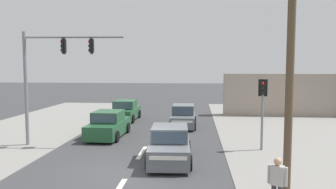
{
  "coord_description": "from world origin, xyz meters",
  "views": [
    {
      "loc": [
        2.63,
        -12.5,
        4.18
      ],
      "look_at": [
        1.2,
        4.0,
        2.77
      ],
      "focal_mm": 35.0,
      "sensor_mm": 36.0,
      "label": 1
    }
  ],
  "objects_px": {
    "utility_pole_foreground_right": "(287,28)",
    "sedan_kerbside_parked": "(125,111)",
    "hatchback_receding_far": "(183,117)",
    "traffic_signal_mast": "(50,67)",
    "pedestal_signal_right_kerb": "(263,102)",
    "sedan_crossing_left": "(108,125)",
    "pedestrian_at_kerb": "(277,182)",
    "sedan_oncoming_mid": "(170,145)"
  },
  "relations": [
    {
      "from": "traffic_signal_mast",
      "to": "hatchback_receding_far",
      "type": "xyz_separation_m",
      "value": [
        6.76,
        5.94,
        -3.44
      ]
    },
    {
      "from": "traffic_signal_mast",
      "to": "sedan_crossing_left",
      "type": "height_order",
      "value": "traffic_signal_mast"
    },
    {
      "from": "traffic_signal_mast",
      "to": "sedan_kerbside_parked",
      "type": "xyz_separation_m",
      "value": [
        2.13,
        8.48,
        -3.44
      ]
    },
    {
      "from": "hatchback_receding_far",
      "to": "pedestrian_at_kerb",
      "type": "height_order",
      "value": "pedestrian_at_kerb"
    },
    {
      "from": "hatchback_receding_far",
      "to": "sedan_crossing_left",
      "type": "distance_m",
      "value": 5.63
    },
    {
      "from": "utility_pole_foreground_right",
      "to": "hatchback_receding_far",
      "type": "xyz_separation_m",
      "value": [
        -3.8,
        11.5,
        -4.73
      ]
    },
    {
      "from": "hatchback_receding_far",
      "to": "traffic_signal_mast",
      "type": "bearing_deg",
      "value": -138.7
    },
    {
      "from": "pedestal_signal_right_kerb",
      "to": "sedan_kerbside_parked",
      "type": "relative_size",
      "value": 0.84
    },
    {
      "from": "sedan_crossing_left",
      "to": "pedestal_signal_right_kerb",
      "type": "bearing_deg",
      "value": -15.87
    },
    {
      "from": "sedan_crossing_left",
      "to": "sedan_kerbside_parked",
      "type": "distance_m",
      "value": 6.18
    },
    {
      "from": "traffic_signal_mast",
      "to": "pedestrian_at_kerb",
      "type": "relative_size",
      "value": 3.68
    },
    {
      "from": "sedan_crossing_left",
      "to": "sedan_kerbside_parked",
      "type": "bearing_deg",
      "value": 93.06
    },
    {
      "from": "sedan_kerbside_parked",
      "to": "pedestrian_at_kerb",
      "type": "bearing_deg",
      "value": -63.63
    },
    {
      "from": "sedan_oncoming_mid",
      "to": "sedan_kerbside_parked",
      "type": "relative_size",
      "value": 1.01
    },
    {
      "from": "utility_pole_foreground_right",
      "to": "pedestal_signal_right_kerb",
      "type": "height_order",
      "value": "utility_pole_foreground_right"
    },
    {
      "from": "sedan_kerbside_parked",
      "to": "sedan_oncoming_mid",
      "type": "bearing_deg",
      "value": -68.01
    },
    {
      "from": "traffic_signal_mast",
      "to": "pedestal_signal_right_kerb",
      "type": "height_order",
      "value": "traffic_signal_mast"
    },
    {
      "from": "utility_pole_foreground_right",
      "to": "pedestrian_at_kerb",
      "type": "relative_size",
      "value": 6.22
    },
    {
      "from": "traffic_signal_mast",
      "to": "pedestal_signal_right_kerb",
      "type": "relative_size",
      "value": 1.69
    },
    {
      "from": "sedan_crossing_left",
      "to": "hatchback_receding_far",
      "type": "bearing_deg",
      "value": 40.14
    },
    {
      "from": "traffic_signal_mast",
      "to": "pedestrian_at_kerb",
      "type": "distance_m",
      "value": 12.77
    },
    {
      "from": "traffic_signal_mast",
      "to": "hatchback_receding_far",
      "type": "height_order",
      "value": "traffic_signal_mast"
    },
    {
      "from": "traffic_signal_mast",
      "to": "sedan_crossing_left",
      "type": "xyz_separation_m",
      "value": [
        2.46,
        2.31,
        -3.44
      ]
    },
    {
      "from": "utility_pole_foreground_right",
      "to": "sedan_oncoming_mid",
      "type": "bearing_deg",
      "value": 141.65
    },
    {
      "from": "sedan_kerbside_parked",
      "to": "sedan_crossing_left",
      "type": "bearing_deg",
      "value": -86.94
    },
    {
      "from": "hatchback_receding_far",
      "to": "sedan_kerbside_parked",
      "type": "bearing_deg",
      "value": 151.29
    },
    {
      "from": "pedestal_signal_right_kerb",
      "to": "sedan_kerbside_parked",
      "type": "height_order",
      "value": "pedestal_signal_right_kerb"
    },
    {
      "from": "hatchback_receding_far",
      "to": "sedan_oncoming_mid",
      "type": "bearing_deg",
      "value": -91.81
    },
    {
      "from": "hatchback_receding_far",
      "to": "sedan_crossing_left",
      "type": "xyz_separation_m",
      "value": [
        -4.3,
        -3.63,
        0.0
      ]
    },
    {
      "from": "traffic_signal_mast",
      "to": "sedan_kerbside_parked",
      "type": "bearing_deg",
      "value": 75.9
    },
    {
      "from": "hatchback_receding_far",
      "to": "sedan_kerbside_parked",
      "type": "xyz_separation_m",
      "value": [
        -4.63,
        2.54,
        0.0
      ]
    },
    {
      "from": "pedestal_signal_right_kerb",
      "to": "sedan_oncoming_mid",
      "type": "relative_size",
      "value": 0.83
    },
    {
      "from": "utility_pole_foreground_right",
      "to": "sedan_kerbside_parked",
      "type": "relative_size",
      "value": 2.38
    },
    {
      "from": "utility_pole_foreground_right",
      "to": "hatchback_receding_far",
      "type": "bearing_deg",
      "value": 108.28
    },
    {
      "from": "sedan_crossing_left",
      "to": "traffic_signal_mast",
      "type": "bearing_deg",
      "value": -136.78
    },
    {
      "from": "utility_pole_foreground_right",
      "to": "pedestrian_at_kerb",
      "type": "bearing_deg",
      "value": -109.05
    },
    {
      "from": "traffic_signal_mast",
      "to": "sedan_kerbside_parked",
      "type": "distance_m",
      "value": 9.4
    },
    {
      "from": "utility_pole_foreground_right",
      "to": "pedestrian_at_kerb",
      "type": "height_order",
      "value": "utility_pole_foreground_right"
    },
    {
      "from": "utility_pole_foreground_right",
      "to": "hatchback_receding_far",
      "type": "relative_size",
      "value": 2.78
    },
    {
      "from": "pedestal_signal_right_kerb",
      "to": "sedan_crossing_left",
      "type": "distance_m",
      "value": 8.97
    },
    {
      "from": "utility_pole_foreground_right",
      "to": "pedestrian_at_kerb",
      "type": "distance_m",
      "value": 4.88
    },
    {
      "from": "hatchback_receding_far",
      "to": "sedan_kerbside_parked",
      "type": "height_order",
      "value": "sedan_kerbside_parked"
    }
  ]
}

